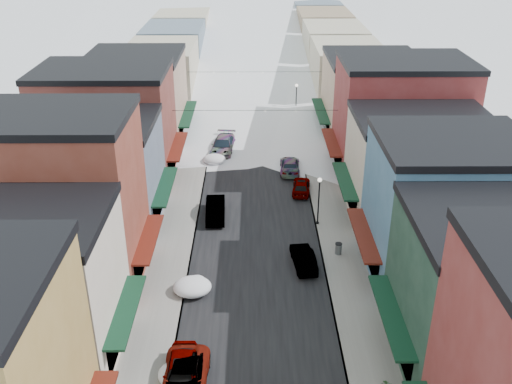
{
  "coord_description": "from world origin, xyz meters",
  "views": [
    {
      "loc": [
        -0.28,
        -13.97,
        23.87
      ],
      "look_at": [
        0.0,
        28.31,
        2.98
      ],
      "focal_mm": 40.0,
      "sensor_mm": 36.0,
      "label": 1
    }
  ],
  "objects_px": {
    "car_silver_sedan": "(181,373)",
    "car_dark_hatch": "(215,210)",
    "car_white_suv": "(184,381)",
    "streetlamp_near": "(319,195)",
    "trash_can": "(338,248)",
    "car_green_sedan": "(304,258)"
  },
  "relations": [
    {
      "from": "car_silver_sedan",
      "to": "car_dark_hatch",
      "type": "xyz_separation_m",
      "value": [
        0.8,
        19.36,
        -0.03
      ]
    },
    {
      "from": "streetlamp_near",
      "to": "car_white_suv",
      "type": "bearing_deg",
      "value": -116.45
    },
    {
      "from": "car_silver_sedan",
      "to": "streetlamp_near",
      "type": "xyz_separation_m",
      "value": [
        9.5,
        17.99,
        2.03
      ]
    },
    {
      "from": "trash_can",
      "to": "car_dark_hatch",
      "type": "bearing_deg",
      "value": 147.9
    },
    {
      "from": "streetlamp_near",
      "to": "car_dark_hatch",
      "type": "bearing_deg",
      "value": 171.02
    },
    {
      "from": "trash_can",
      "to": "streetlamp_near",
      "type": "relative_size",
      "value": 0.22
    },
    {
      "from": "car_white_suv",
      "to": "car_green_sedan",
      "type": "height_order",
      "value": "car_white_suv"
    },
    {
      "from": "car_white_suv",
      "to": "car_dark_hatch",
      "type": "bearing_deg",
      "value": 89.26
    },
    {
      "from": "car_white_suv",
      "to": "car_silver_sedan",
      "type": "height_order",
      "value": "car_silver_sedan"
    },
    {
      "from": "car_green_sedan",
      "to": "streetlamp_near",
      "type": "xyz_separation_m",
      "value": [
        1.7,
        6.19,
        2.14
      ]
    },
    {
      "from": "car_dark_hatch",
      "to": "streetlamp_near",
      "type": "relative_size",
      "value": 1.09
    },
    {
      "from": "car_silver_sedan",
      "to": "car_white_suv",
      "type": "bearing_deg",
      "value": -67.51
    },
    {
      "from": "car_dark_hatch",
      "to": "streetlamp_near",
      "type": "xyz_separation_m",
      "value": [
        8.7,
        -1.38,
        2.06
      ]
    },
    {
      "from": "trash_can",
      "to": "streetlamp_near",
      "type": "height_order",
      "value": "streetlamp_near"
    },
    {
      "from": "car_green_sedan",
      "to": "streetlamp_near",
      "type": "distance_m",
      "value": 6.77
    },
    {
      "from": "car_silver_sedan",
      "to": "car_dark_hatch",
      "type": "relative_size",
      "value": 1.01
    },
    {
      "from": "car_white_suv",
      "to": "car_dark_hatch",
      "type": "height_order",
      "value": "car_dark_hatch"
    },
    {
      "from": "car_silver_sedan",
      "to": "trash_can",
      "type": "height_order",
      "value": "car_silver_sedan"
    },
    {
      "from": "car_white_suv",
      "to": "car_green_sedan",
      "type": "xyz_separation_m",
      "value": [
        7.55,
        12.39,
        -0.07
      ]
    },
    {
      "from": "car_white_suv",
      "to": "car_green_sedan",
      "type": "bearing_deg",
      "value": 59.49
    },
    {
      "from": "car_white_suv",
      "to": "car_silver_sedan",
      "type": "bearing_deg",
      "value": 113.54
    },
    {
      "from": "car_dark_hatch",
      "to": "car_green_sedan",
      "type": "bearing_deg",
      "value": -49.59
    }
  ]
}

